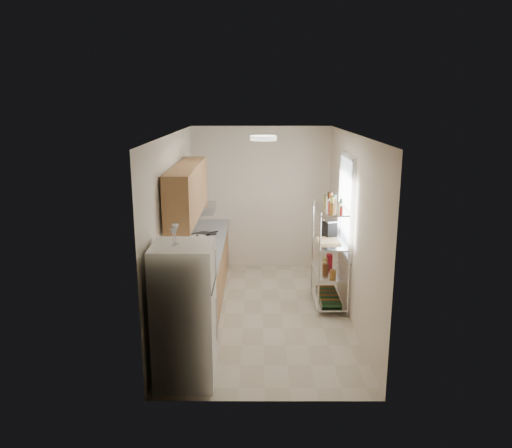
{
  "coord_description": "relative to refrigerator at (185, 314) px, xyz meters",
  "views": [
    {
      "loc": [
        -0.09,
        -6.78,
        3.04
      ],
      "look_at": [
        -0.1,
        0.25,
        1.29
      ],
      "focal_mm": 35.0,
      "sensor_mm": 36.0,
      "label": 1
    }
  ],
  "objects": [
    {
      "name": "room",
      "position": [
        0.87,
        1.77,
        0.51
      ],
      "size": [
        2.52,
        4.42,
        2.62
      ],
      "color": "#C1B49D",
      "rests_on": "ground"
    },
    {
      "name": "wine_glass_a",
      "position": [
        -0.08,
        -0.05,
        0.88
      ],
      "size": [
        0.07,
        0.07,
        0.18
      ],
      "primitive_type": null,
      "color": "silver",
      "rests_on": "refrigerator"
    },
    {
      "name": "window",
      "position": [
        2.1,
        2.12,
        0.76
      ],
      "size": [
        0.06,
        1.0,
        1.46
      ],
      "primitive_type": "cube",
      "color": "white",
      "rests_on": "room"
    },
    {
      "name": "storage_bag",
      "position": [
        1.92,
        2.4,
        -0.15
      ],
      "size": [
        0.1,
        0.13,
        0.14
      ],
      "primitive_type": "cube",
      "rotation": [
        0.0,
        0.0,
        -0.09
      ],
      "color": "maroon",
      "rests_on": "bakers_rack"
    },
    {
      "name": "ceiling_dome",
      "position": [
        0.87,
        1.47,
        1.78
      ],
      "size": [
        0.34,
        0.34,
        0.05
      ],
      "primitive_type": "cylinder",
      "color": "white",
      "rests_on": "room"
    },
    {
      "name": "range_hood",
      "position": [
        -0.13,
        2.67,
        0.6
      ],
      "size": [
        0.5,
        0.6,
        0.12
      ],
      "primitive_type": "cube",
      "color": "#B7BABC",
      "rests_on": "room"
    },
    {
      "name": "counter_run",
      "position": [
        -0.05,
        2.21,
        -0.33
      ],
      "size": [
        0.63,
        3.51,
        0.9
      ],
      "color": "#A07144",
      "rests_on": "ground"
    },
    {
      "name": "cutting_board",
      "position": [
        1.84,
        2.07,
        0.24
      ],
      "size": [
        0.33,
        0.41,
        0.03
      ],
      "primitive_type": "cube",
      "rotation": [
        0.0,
        0.0,
        0.05
      ],
      "color": "tan",
      "rests_on": "bakers_rack"
    },
    {
      "name": "bakers_rack",
      "position": [
        1.88,
        2.06,
        0.32
      ],
      "size": [
        0.45,
        0.9,
        1.73
      ],
      "color": "silver",
      "rests_on": "ground"
    },
    {
      "name": "rice_cooker",
      "position": [
        -0.07,
        1.89,
        0.23
      ],
      "size": [
        0.29,
        0.29,
        0.23
      ],
      "primitive_type": "cylinder",
      "color": "white",
      "rests_on": "counter_run"
    },
    {
      "name": "upper_cabinets",
      "position": [
        -0.18,
        1.87,
        1.02
      ],
      "size": [
        0.33,
        2.2,
        0.72
      ],
      "primitive_type": "cube",
      "color": "#A07144",
      "rests_on": "room"
    },
    {
      "name": "frying_pan_small",
      "position": [
        -0.08,
        2.86,
        0.13
      ],
      "size": [
        0.26,
        0.26,
        0.04
      ],
      "primitive_type": "cylinder",
      "rotation": [
        0.0,
        0.0,
        0.5
      ],
      "color": "black",
      "rests_on": "counter_run"
    },
    {
      "name": "espresso_machine",
      "position": [
        1.89,
        2.32,
        0.36
      ],
      "size": [
        0.21,
        0.26,
        0.27
      ],
      "primitive_type": "cube",
      "rotation": [
        0.0,
        0.0,
        0.28
      ],
      "color": "black",
      "rests_on": "bakers_rack"
    },
    {
      "name": "refrigerator",
      "position": [
        0.0,
        0.0,
        0.0
      ],
      "size": [
        0.65,
        0.65,
        1.57
      ],
      "primitive_type": "cube",
      "color": "white",
      "rests_on": "ground"
    },
    {
      "name": "frying_pan_large",
      "position": [
        -0.15,
        2.75,
        0.14
      ],
      "size": [
        0.31,
        0.31,
        0.04
      ],
      "primitive_type": "cylinder",
      "rotation": [
        0.0,
        0.0,
        0.28
      ],
      "color": "black",
      "rests_on": "counter_run"
    },
    {
      "name": "wine_glass_b",
      "position": [
        -0.07,
        0.02,
        0.89
      ],
      "size": [
        0.08,
        0.08,
        0.22
      ],
      "primitive_type": null,
      "color": "silver",
      "rests_on": "refrigerator"
    }
  ]
}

